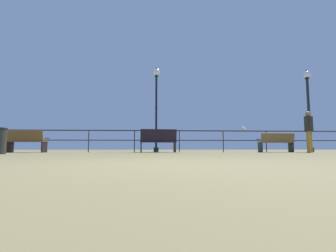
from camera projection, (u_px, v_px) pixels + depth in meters
name	position (u px, v px, depth m)	size (l,w,h in m)	color
ground_plane	(168.00, 164.00, 2.68)	(60.00, 60.00, 0.00)	olive
pier_railing	(157.00, 136.00, 11.55)	(19.02, 0.05, 1.03)	#2E2A21
bench_far_left	(26.00, 140.00, 10.48)	(1.61, 0.78, 0.93)	brown
bench_near_left	(158.00, 140.00, 10.80)	(1.62, 0.84, 1.01)	black
bench_near_right	(276.00, 141.00, 11.13)	(1.55, 0.63, 0.86)	brown
lamppost_center	(156.00, 98.00, 11.91)	(0.34, 0.34, 4.17)	black
lamppost_right	(308.00, 104.00, 12.34)	(0.35, 0.35, 4.20)	black
person_by_bench	(309.00, 129.00, 10.41)	(0.48, 0.37, 1.76)	#B28229
seagull_on_rail	(244.00, 129.00, 11.81)	(0.33, 0.34, 0.20)	silver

